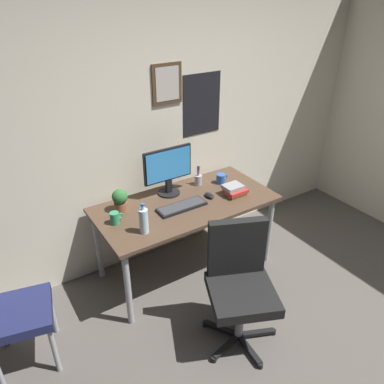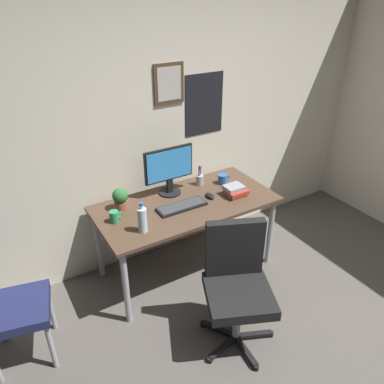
% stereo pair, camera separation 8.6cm
% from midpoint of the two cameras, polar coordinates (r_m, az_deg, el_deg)
% --- Properties ---
extents(wall_back, '(4.40, 0.10, 2.60)m').
position_cam_midpoint_polar(wall_back, '(3.48, -3.04, 10.81)').
color(wall_back, beige).
rests_on(wall_back, ground_plane).
extents(desk, '(1.57, 0.76, 0.73)m').
position_cam_midpoint_polar(desk, '(3.30, -1.69, -2.70)').
color(desk, '#4C3828').
rests_on(desk, ground_plane).
extents(office_chair, '(0.61, 0.61, 0.95)m').
position_cam_midpoint_polar(office_chair, '(2.78, 6.33, -13.00)').
color(office_chair, black).
rests_on(office_chair, ground_plane).
extents(side_chair, '(0.50, 0.50, 0.88)m').
position_cam_midpoint_polar(side_chair, '(2.89, -27.15, -15.57)').
color(side_chair, '#1E234C').
rests_on(side_chair, ground_plane).
extents(monitor, '(0.46, 0.20, 0.43)m').
position_cam_midpoint_polar(monitor, '(3.30, -4.41, 3.45)').
color(monitor, black).
rests_on(monitor, desk).
extents(keyboard, '(0.43, 0.15, 0.03)m').
position_cam_midpoint_polar(keyboard, '(3.18, -2.34, -2.22)').
color(keyboard, black).
rests_on(keyboard, desk).
extents(computer_mouse, '(0.06, 0.11, 0.04)m').
position_cam_midpoint_polar(computer_mouse, '(3.33, 1.89, -0.52)').
color(computer_mouse, black).
rests_on(computer_mouse, desk).
extents(water_bottle, '(0.07, 0.07, 0.25)m').
position_cam_midpoint_polar(water_bottle, '(2.85, -8.20, -4.30)').
color(water_bottle, silver).
rests_on(water_bottle, desk).
extents(coffee_mug_near, '(0.11, 0.07, 0.10)m').
position_cam_midpoint_polar(coffee_mug_near, '(3.03, -12.40, -3.87)').
color(coffee_mug_near, '#2D8C59').
rests_on(coffee_mug_near, desk).
extents(coffee_mug_far, '(0.12, 0.08, 0.09)m').
position_cam_midpoint_polar(coffee_mug_far, '(3.57, 3.72, 2.03)').
color(coffee_mug_far, '#2659B2').
rests_on(coffee_mug_far, desk).
extents(potted_plant, '(0.13, 0.13, 0.19)m').
position_cam_midpoint_polar(potted_plant, '(3.16, -11.63, -1.12)').
color(potted_plant, brown).
rests_on(potted_plant, desk).
extents(pen_cup, '(0.07, 0.07, 0.20)m').
position_cam_midpoint_polar(pen_cup, '(3.52, 0.25, 1.92)').
color(pen_cup, '#9EA0A5').
rests_on(pen_cup, desk).
extents(book_stack_left, '(0.19, 0.16, 0.09)m').
position_cam_midpoint_polar(book_stack_left, '(3.37, 5.73, 0.28)').
color(book_stack_left, gold).
rests_on(book_stack_left, desk).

